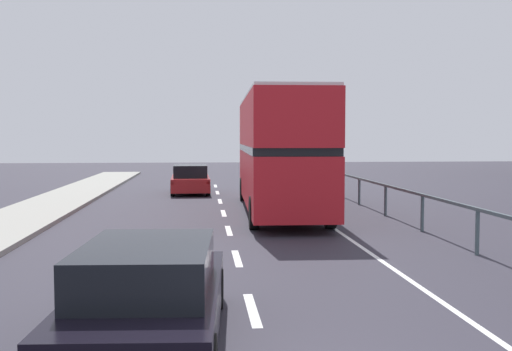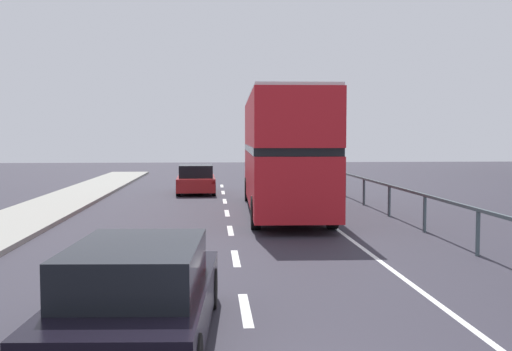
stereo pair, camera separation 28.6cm
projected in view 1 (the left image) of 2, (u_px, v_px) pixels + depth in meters
name	position (u px, v px, depth m)	size (l,w,h in m)	color
lane_paint_markings	(315.00, 249.00, 14.82)	(3.33, 46.00, 0.01)	silver
bridge_side_railing	(447.00, 208.00, 15.70)	(0.10, 42.00, 1.11)	#445459
double_decker_bus_red	(279.00, 150.00, 21.86)	(2.86, 11.27, 4.25)	red
hatchback_car_near	(149.00, 296.00, 7.91)	(2.09, 4.69, 1.38)	black
sedan_car_ahead	(190.00, 180.00, 29.47)	(1.93, 4.27, 1.40)	maroon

